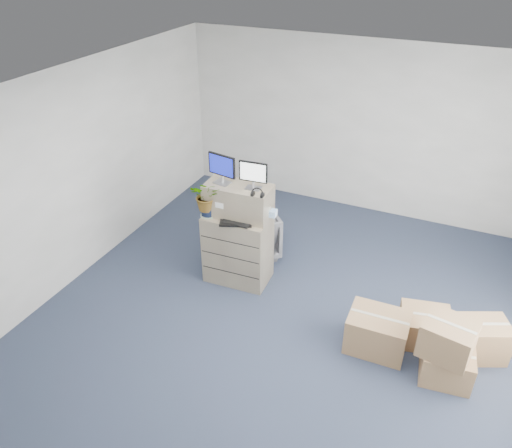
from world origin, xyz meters
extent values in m
plane|color=#232D3F|center=(0.00, 0.00, 0.00)|extent=(7.00, 7.00, 0.00)
cube|color=#B5B4AC|center=(0.00, 3.51, 1.40)|extent=(6.00, 0.02, 2.80)
cube|color=#83715A|center=(-0.94, 0.83, 0.49)|extent=(0.87, 0.56, 0.99)
cube|color=#83715A|center=(-0.95, 0.87, 1.20)|extent=(0.86, 0.46, 0.42)
cube|color=#99999E|center=(-1.15, 0.85, 1.41)|extent=(0.23, 0.18, 0.01)
cylinder|color=#99999E|center=(-1.15, 0.85, 1.47)|extent=(0.03, 0.03, 0.09)
cube|color=black|center=(-1.15, 0.85, 1.66)|extent=(0.39, 0.10, 0.28)
cube|color=navy|center=(-1.16, 0.84, 1.66)|extent=(0.35, 0.07, 0.24)
cube|color=#99999E|center=(-0.74, 0.88, 1.41)|extent=(0.20, 0.15, 0.01)
cylinder|color=#99999E|center=(-0.74, 0.88, 1.46)|extent=(0.03, 0.03, 0.09)
cube|color=black|center=(-0.74, 0.88, 1.64)|extent=(0.36, 0.05, 0.26)
cube|color=white|center=(-0.74, 0.86, 1.64)|extent=(0.33, 0.03, 0.22)
torus|color=black|center=(-0.61, 0.72, 1.45)|extent=(0.15, 0.02, 0.15)
cube|color=black|center=(-0.88, 0.65, 1.00)|extent=(0.44, 0.31, 0.02)
ellipsoid|color=silver|center=(-0.59, 0.77, 1.00)|extent=(0.10, 0.08, 0.03)
cylinder|color=#93969B|center=(-0.87, 0.87, 1.11)|extent=(0.07, 0.07, 0.25)
cube|color=silver|center=(-0.99, 0.83, 1.00)|extent=(0.07, 0.06, 0.02)
cube|color=black|center=(-0.99, 0.83, 1.07)|extent=(0.07, 0.04, 0.12)
cube|color=black|center=(-0.65, 0.94, 1.01)|extent=(0.19, 0.16, 0.05)
cube|color=#4493E8|center=(-0.56, 0.94, 1.08)|extent=(0.23, 0.13, 0.08)
cylinder|color=#87A283|center=(-1.30, 0.69, 0.99)|extent=(0.20, 0.20, 0.02)
cylinder|color=black|center=(-1.30, 0.69, 1.07)|extent=(0.17, 0.17, 0.13)
imported|color=#295E1B|center=(-1.30, 0.69, 1.24)|extent=(0.45, 0.49, 0.33)
imported|color=#5B5A5F|center=(-1.06, 1.42, 0.39)|extent=(1.05, 1.05, 0.79)
cube|color=#9C784B|center=(1.08, 0.29, 0.23)|extent=(0.68, 0.53, 0.46)
cube|color=#9C784B|center=(1.87, 0.14, 0.19)|extent=(0.56, 0.48, 0.38)
cube|color=#9C784B|center=(1.56, 0.65, 0.19)|extent=(0.65, 0.61, 0.37)
cube|color=#9C784B|center=(1.81, 0.12, 0.57)|extent=(0.58, 0.53, 0.39)
cube|color=#9C784B|center=(2.12, 0.64, 0.23)|extent=(0.75, 0.63, 0.46)
camera|label=1|loc=(1.57, -4.12, 4.23)|focal=35.00mm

